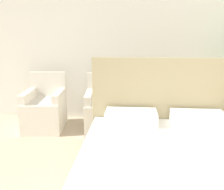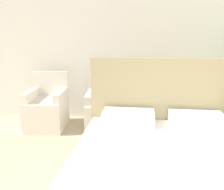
# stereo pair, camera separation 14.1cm
# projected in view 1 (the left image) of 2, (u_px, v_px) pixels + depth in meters

# --- Properties ---
(wall_back) EXTENTS (10.00, 0.06, 2.90)m
(wall_back) POSITION_uv_depth(u_px,v_px,m) (129.00, 36.00, 4.20)
(wall_back) COLOR silver
(wall_back) RESTS_ON ground_plane
(bed) EXTENTS (1.65, 2.24, 1.23)m
(bed) POSITION_uv_depth(u_px,v_px,m) (174.00, 185.00, 2.03)
(bed) COLOR brown
(bed) RESTS_ON ground_plane
(armchair_near_window_left) EXTENTS (0.65, 0.74, 0.87)m
(armchair_near_window_left) POSITION_uv_depth(u_px,v_px,m) (45.00, 111.00, 3.99)
(armchair_near_window_left) COLOR silver
(armchair_near_window_left) RESTS_ON ground_plane
(armchair_near_window_right) EXTENTS (0.65, 0.74, 0.87)m
(armchair_near_window_right) POSITION_uv_depth(u_px,v_px,m) (105.00, 112.00, 3.92)
(armchair_near_window_right) COLOR silver
(armchair_near_window_right) RESTS_ON ground_plane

